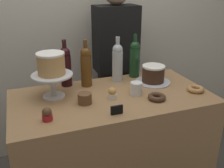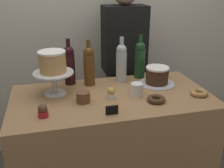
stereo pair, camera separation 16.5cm
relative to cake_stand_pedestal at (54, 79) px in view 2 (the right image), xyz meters
name	(u,v)px [view 2 (the right image)]	position (x,y,z in m)	size (l,w,h in m)	color
back_wall	(88,14)	(0.35, 0.80, 0.29)	(6.00, 0.05, 2.60)	beige
display_counter	(112,153)	(0.35, -0.11, -0.56)	(1.27, 0.66, 0.90)	#997047
cake_stand_pedestal	(54,79)	(0.00, 0.00, 0.00)	(0.25, 0.25, 0.15)	silver
white_layer_cake	(52,62)	(0.00, 0.00, 0.12)	(0.17, 0.17, 0.13)	tan
silver_serving_platter	(157,84)	(0.71, 0.00, -0.10)	(0.25, 0.25, 0.01)	silver
chocolate_round_cake	(157,75)	(0.71, 0.00, -0.04)	(0.16, 0.16, 0.12)	#3D2619
wine_bottle_clear	(121,62)	(0.48, 0.12, 0.04)	(0.08, 0.08, 0.33)	#B2BCC1
wine_bottle_green	(140,59)	(0.63, 0.17, 0.04)	(0.08, 0.08, 0.33)	#193D1E
wine_bottle_dark_red	(69,64)	(0.11, 0.16, 0.04)	(0.08, 0.08, 0.33)	black
wine_bottle_amber	(89,65)	(0.25, 0.11, 0.04)	(0.08, 0.08, 0.33)	#5B3814
cupcake_caramel	(111,93)	(0.34, -0.15, -0.07)	(0.06, 0.06, 0.07)	white
cupcake_chocolate	(43,111)	(-0.08, -0.29, -0.07)	(0.06, 0.06, 0.07)	red
donut_maple	(199,93)	(0.90, -0.24, -0.09)	(0.11, 0.11, 0.03)	#B27F47
donut_chocolate	(156,99)	(0.59, -0.26, -0.09)	(0.11, 0.11, 0.03)	#472D1E
cookie_stack	(83,97)	(0.16, -0.16, -0.07)	(0.08, 0.08, 0.07)	brown
price_sign_chalkboard	(112,110)	(0.29, -0.35, -0.08)	(0.07, 0.01, 0.05)	black
coffee_cup_ceramic	(137,90)	(0.50, -0.15, -0.06)	(0.08, 0.08, 0.08)	white
barista_figure	(124,71)	(0.61, 0.50, -0.17)	(0.36, 0.22, 1.60)	black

